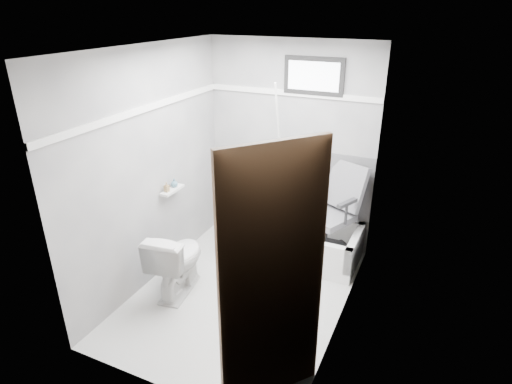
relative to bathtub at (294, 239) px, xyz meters
The scene contains 19 objects.
floor 0.98m from the bathtub, 103.27° to the right, with size 2.60×2.60×0.00m, color silver.
ceiling 2.39m from the bathtub, 103.27° to the right, with size 2.60×2.60×0.00m, color silver.
wall_back 1.08m from the bathtub, 120.65° to the left, with size 2.00×0.02×2.40m, color slate.
wall_front 2.45m from the bathtub, 95.62° to the right, with size 2.00×0.02×2.40m, color slate.
wall_left 1.83m from the bathtub, 142.67° to the right, with size 0.02×2.60×2.40m, color slate.
wall_right 1.57m from the bathtub, 49.99° to the right, with size 0.02×2.60×2.40m, color slate.
bathtub is the anchor object (origin of this frame).
office_chair 0.55m from the bathtub, ahead, with size 0.59×0.59×1.02m, color slate, non-canonical shape.
toilet 1.42m from the bathtub, 126.40° to the right, with size 0.40×0.72×0.71m, color silver.
door 2.47m from the bathtub, 71.01° to the right, with size 0.78×0.78×2.00m, color brown, non-canonical shape.
window 1.84m from the bathtub, 85.05° to the left, with size 0.66×0.04×0.40m, color black, non-canonical shape.
backerboard 0.69m from the bathtub, 85.12° to the left, with size 1.50×0.02×0.78m, color #4C4C4F.
trim_back 1.66m from the bathtub, 121.56° to the left, with size 2.00×0.02×0.06m, color white.
trim_left 2.22m from the bathtub, 142.37° to the right, with size 0.02×2.60×0.06m, color white.
pole 0.88m from the bathtub, 150.52° to the left, with size 0.02×0.02×1.95m, color silver.
shelf 1.51m from the bathtub, 148.70° to the right, with size 0.10×0.32×0.03m, color silver.
soap_bottle_a 1.59m from the bathtub, 146.11° to the right, with size 0.05×0.05×0.11m, color olive.
soap_bottle_b 1.52m from the bathtub, 151.14° to the right, with size 0.07×0.07×0.10m, color slate.
faucet 0.64m from the bathtub, 140.96° to the left, with size 0.26×0.10×0.16m, color silver, non-canonical shape.
Camera 1 is at (1.62, -3.20, 2.73)m, focal length 30.00 mm.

